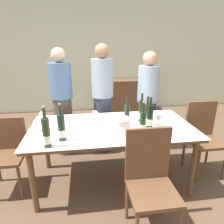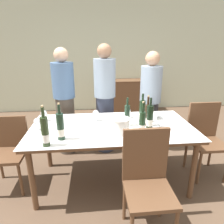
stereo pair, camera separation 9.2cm
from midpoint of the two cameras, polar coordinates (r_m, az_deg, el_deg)
ground_plane at (r=2.77m, az=1.00°, el=-18.74°), size 12.00×12.00×0.00m
back_wall at (r=5.27m, az=-2.94°, el=15.67°), size 8.00×0.10×2.80m
sideboard_cabinet at (r=5.23m, az=5.78°, el=4.64°), size 1.15×0.46×0.83m
dining_table at (r=2.41m, az=1.10°, el=-5.54°), size 1.92×1.00×0.76m
ice_bucket at (r=2.17m, az=3.71°, el=-3.86°), size 0.20×0.20×0.17m
wine_bottle_0 at (r=2.19m, az=9.82°, el=-3.15°), size 0.07×0.07×0.36m
wine_bottle_1 at (r=2.38m, az=5.44°, el=-1.14°), size 0.07×0.07×0.34m
wine_bottle_2 at (r=2.08m, az=-13.26°, el=-4.25°), size 0.08×0.08×0.39m
wine_bottle_3 at (r=1.98m, az=-17.32°, el=-5.54°), size 0.07×0.07×0.41m
wine_bottle_4 at (r=2.41m, az=11.15°, el=-1.07°), size 0.07×0.07×0.37m
wine_bottle_5 at (r=2.32m, az=11.87°, el=-1.70°), size 0.08×0.08×0.37m
wine_bottle_6 at (r=2.51m, az=9.64°, el=-0.02°), size 0.08×0.08×0.36m
wine_glass_0 at (r=2.52m, az=-3.61°, el=-0.46°), size 0.08×0.08×0.14m
wine_glass_1 at (r=2.39m, az=-19.50°, el=-2.75°), size 0.08×0.08×0.14m
wine_glass_2 at (r=2.39m, az=14.64°, el=-1.84°), size 0.08×0.08×0.16m
wine_glass_3 at (r=2.65m, az=5.59°, el=0.21°), size 0.07×0.07×0.13m
wine_glass_4 at (r=2.65m, az=-17.98°, el=-0.44°), size 0.08×0.08×0.14m
chair_near_front at (r=1.91m, az=11.43°, el=-17.77°), size 0.42×0.42×0.99m
chair_right_end at (r=2.96m, az=25.90°, el=-5.79°), size 0.42×0.42×0.97m
chair_left_end at (r=2.74m, az=-26.59°, el=-8.98°), size 0.42×0.42×0.86m
person_host at (r=3.15m, az=-12.53°, el=2.54°), size 0.33×0.33×1.65m
person_guest_left at (r=3.13m, az=-1.20°, el=3.41°), size 0.33×0.33×1.70m
person_guest_right at (r=3.27m, az=11.56°, el=2.66°), size 0.33×0.33×1.59m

